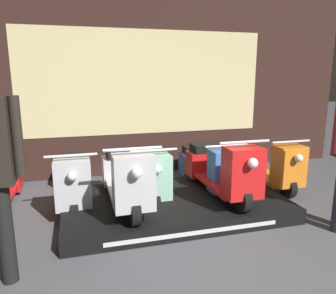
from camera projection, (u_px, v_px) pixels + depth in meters
name	position (u px, v px, depth m)	size (l,w,h in m)	color
ground_plane	(228.00, 281.00, 2.73)	(30.00, 30.00, 0.00)	#4C4C51
shop_wall_back	(145.00, 80.00, 5.46)	(7.42, 0.09, 3.20)	#331E19
display_platform	(174.00, 204.00, 4.11)	(2.69, 1.54, 0.18)	black
scooter_display_left	(125.00, 178.00, 3.84)	(0.58, 1.63, 0.81)	black
scooter_display_right	(220.00, 170.00, 4.16)	(0.58, 1.63, 0.81)	black
scooter_backrow_1	(74.00, 180.00, 4.33)	(0.58, 1.63, 0.81)	black
scooter_backrow_2	(145.00, 174.00, 4.58)	(0.58, 1.63, 0.81)	black
scooter_backrow_3	(208.00, 169.00, 4.83)	(0.58, 1.63, 0.81)	black
scooter_backrow_4	(265.00, 164.00, 5.08)	(0.58, 1.63, 0.81)	black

